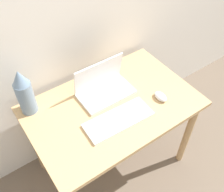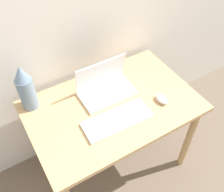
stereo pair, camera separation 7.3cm
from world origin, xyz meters
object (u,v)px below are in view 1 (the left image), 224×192
laptop (103,87)px  vase (24,92)px  mouse (161,96)px  keyboard (119,120)px

laptop → vase: (-0.45, 0.13, 0.10)m
mouse → vase: (-0.72, 0.39, 0.13)m
laptop → vase: size_ratio=1.11×
keyboard → vase: (-0.39, 0.38, 0.14)m
keyboard → mouse: bearing=-1.5°
vase → laptop: bearing=-16.2°
vase → mouse: bearing=-28.3°
keyboard → vase: bearing=136.2°
keyboard → vase: 0.57m
laptop → keyboard: size_ratio=0.83×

